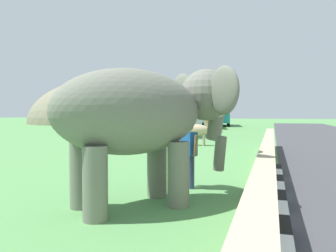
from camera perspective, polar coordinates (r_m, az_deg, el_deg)
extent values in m
cube|color=black|center=(5.32, 19.66, -17.05)|extent=(0.90, 0.20, 0.24)
cube|color=white|center=(6.18, 19.39, -14.30)|extent=(0.90, 0.20, 0.24)
cube|color=black|center=(7.05, 19.19, -12.23)|extent=(0.90, 0.20, 0.24)
cube|color=white|center=(7.92, 19.04, -10.61)|extent=(0.90, 0.20, 0.24)
cube|color=black|center=(8.80, 18.92, -9.31)|extent=(0.90, 0.20, 0.24)
cube|color=white|center=(9.69, 18.82, -8.25)|extent=(0.90, 0.20, 0.24)
cube|color=black|center=(10.57, 18.74, -7.37)|extent=(0.90, 0.20, 0.24)
cube|color=tan|center=(5.31, 16.36, -12.78)|extent=(28.00, 0.36, 1.00)
cylinder|color=slate|center=(7.33, -1.95, -7.30)|extent=(0.44, 0.44, 1.30)
cylinder|color=slate|center=(6.56, 1.82, -8.43)|extent=(0.44, 0.44, 1.30)
cylinder|color=slate|center=(6.70, -14.99, -8.28)|extent=(0.44, 0.44, 1.30)
cylinder|color=slate|center=(5.86, -12.64, -9.79)|extent=(0.44, 0.44, 1.30)
ellipsoid|color=slate|center=(6.45, -6.73, 2.50)|extent=(3.38, 3.26, 1.70)
sphere|color=slate|center=(7.41, 6.70, 5.43)|extent=(1.16, 1.16, 1.16)
ellipsoid|color=#D84C8C|center=(7.59, 8.46, 6.48)|extent=(0.70, 0.72, 0.44)
ellipsoid|color=slate|center=(7.97, 2.47, 5.58)|extent=(0.78, 0.83, 1.00)
ellipsoid|color=slate|center=(6.71, 9.73, 6.17)|extent=(0.78, 0.83, 1.00)
cylinder|color=slate|center=(7.57, 8.43, 1.19)|extent=(0.61, 0.62, 1.00)
cylinder|color=slate|center=(7.70, 9.07, -4.77)|extent=(0.44, 0.44, 0.83)
cone|color=beige|center=(7.76, 6.81, 1.96)|extent=(0.48, 0.51, 0.22)
cone|color=beige|center=(7.32, 9.45, 1.93)|extent=(0.48, 0.51, 0.22)
cylinder|color=navy|center=(8.28, 3.23, -7.88)|extent=(0.15, 0.15, 0.82)
cylinder|color=navy|center=(8.13, 4.11, -8.08)|extent=(0.15, 0.15, 0.82)
cube|color=#1E59B2|center=(8.11, 3.68, -3.11)|extent=(0.43, 0.46, 0.58)
cylinder|color=#9E7251|center=(8.32, 2.56, -3.17)|extent=(0.17, 0.18, 0.53)
cylinder|color=#9E7251|center=(7.91, 4.86, -3.46)|extent=(0.17, 0.19, 0.53)
sphere|color=#9E7251|center=(8.08, 3.69, -0.07)|extent=(0.23, 0.23, 0.23)
cube|color=silver|center=(28.46, 2.30, 2.54)|extent=(10.01, 2.58, 3.00)
cube|color=#3F5160|center=(28.47, 2.30, 3.62)|extent=(9.21, 2.61, 0.76)
cylinder|color=black|center=(31.88, 1.90, -0.19)|extent=(1.00, 0.31, 1.00)
cylinder|color=black|center=(31.31, 5.94, -0.24)|extent=(1.00, 0.31, 1.00)
cylinder|color=black|center=(25.82, -2.12, -0.77)|extent=(1.00, 0.31, 1.00)
cylinder|color=black|center=(25.11, 2.81, -0.85)|extent=(1.00, 0.31, 1.00)
cube|color=orange|center=(40.77, 6.05, 2.45)|extent=(8.61, 3.89, 3.00)
cube|color=#3F5160|center=(40.77, 6.05, 3.21)|extent=(7.96, 3.82, 0.76)
cylinder|color=black|center=(43.49, 4.64, 0.46)|extent=(1.04, 0.47, 1.00)
cylinder|color=black|center=(43.42, 7.67, 0.45)|extent=(1.04, 0.47, 1.00)
cylinder|color=black|center=(38.19, 4.18, 0.21)|extent=(1.04, 0.47, 1.00)
cylinder|color=black|center=(38.11, 7.63, 0.20)|extent=(1.04, 0.47, 1.00)
cube|color=teal|center=(48.74, 9.18, 2.40)|extent=(9.96, 3.94, 3.00)
cube|color=#3F5160|center=(48.75, 9.18, 3.04)|extent=(9.20, 3.86, 0.76)
cylinder|color=black|center=(51.88, 7.89, 0.74)|extent=(1.03, 0.45, 1.00)
cylinder|color=black|center=(51.88, 10.43, 0.73)|extent=(1.03, 0.45, 1.00)
cylinder|color=black|center=(45.67, 7.72, 0.54)|extent=(1.03, 0.45, 1.00)
cylinder|color=black|center=(45.67, 10.61, 0.52)|extent=(1.03, 0.45, 1.00)
cylinder|color=tan|center=(18.99, 6.36, -2.40)|extent=(0.12, 0.12, 0.65)
cylinder|color=tan|center=(18.63, 6.24, -2.49)|extent=(0.12, 0.12, 0.65)
cylinder|color=tan|center=(19.11, 3.67, -2.37)|extent=(0.12, 0.12, 0.65)
cylinder|color=tan|center=(18.75, 3.50, -2.45)|extent=(0.12, 0.12, 0.65)
ellipsoid|color=tan|center=(18.83, 4.94, -0.69)|extent=(0.73, 1.55, 0.66)
ellipsoid|color=tan|center=(18.72, 7.77, -0.42)|extent=(0.30, 0.42, 0.32)
cylinder|color=#473323|center=(21.65, -1.05, -1.82)|extent=(0.12, 0.12, 0.65)
cylinder|color=#473323|center=(21.76, -1.96, -1.80)|extent=(0.12, 0.12, 0.65)
cylinder|color=#473323|center=(22.52, -0.41, -1.66)|extent=(0.12, 0.12, 0.65)
cylinder|color=#473323|center=(22.62, -1.29, -1.64)|extent=(0.12, 0.12, 0.65)
ellipsoid|color=#473323|center=(22.10, -1.17, -0.25)|extent=(1.53, 0.67, 0.66)
ellipsoid|color=#473323|center=(21.21, -1.87, -0.08)|extent=(0.41, 0.28, 0.32)
ellipsoid|color=#77725B|center=(65.74, -9.94, 0.61)|extent=(34.82, 27.85, 17.35)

